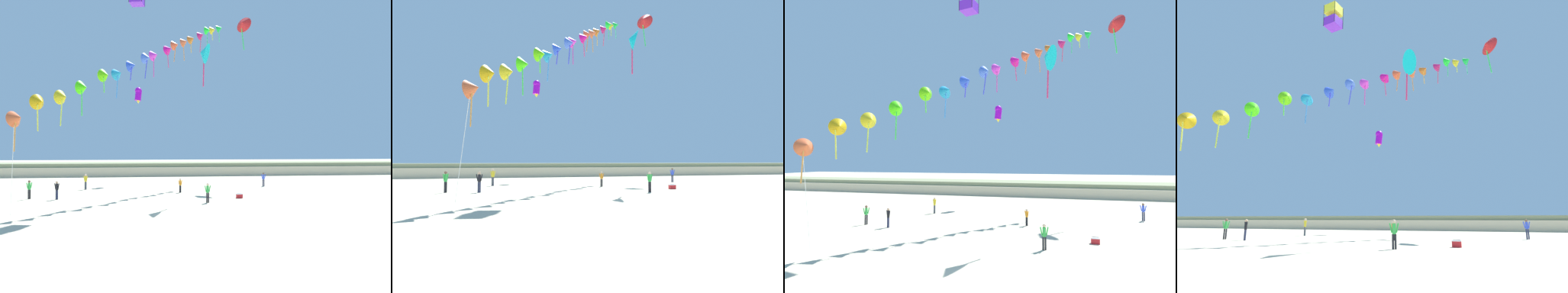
# 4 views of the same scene
# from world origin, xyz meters

# --- Properties ---
(ground_plane) EXTENTS (240.00, 240.00, 0.00)m
(ground_plane) POSITION_xyz_m (0.00, 0.00, 0.00)
(ground_plane) COLOR beige
(dune_ridge) EXTENTS (120.00, 9.25, 2.15)m
(dune_ridge) POSITION_xyz_m (0.00, 39.02, 1.07)
(dune_ridge) COLOR beige
(dune_ridge) RESTS_ON ground
(person_near_left) EXTENTS (0.56, 0.41, 1.75)m
(person_near_left) POSITION_xyz_m (-10.24, 17.11, 1.01)
(person_near_left) COLOR #474C56
(person_near_left) RESTS_ON ground
(person_near_right) EXTENTS (0.44, 0.39, 1.49)m
(person_near_right) POSITION_xyz_m (0.17, 13.30, 0.86)
(person_near_right) COLOR black
(person_near_right) RESTS_ON ground
(person_mid_center) EXTENTS (0.58, 0.24, 1.68)m
(person_mid_center) POSITION_xyz_m (10.71, 18.32, 0.97)
(person_mid_center) COLOR #282D4C
(person_mid_center) RESTS_ON ground
(person_far_left) EXTENTS (0.58, 0.24, 1.67)m
(person_far_left) POSITION_xyz_m (2.04, 6.25, 0.97)
(person_far_left) COLOR black
(person_far_left) RESTS_ON ground
(person_far_right) EXTENTS (0.44, 0.52, 1.72)m
(person_far_right) POSITION_xyz_m (-13.85, 10.12, 1.00)
(person_far_right) COLOR black
(person_far_right) RESTS_ON ground
(person_far_center) EXTENTS (0.55, 0.36, 1.68)m
(person_far_center) POSITION_xyz_m (-11.26, 9.53, 0.97)
(person_far_center) COLOR #282D4C
(person_far_center) RESTS_ON ground
(kite_banner_string) EXTENTS (20.03, 28.59, 23.15)m
(kite_banner_string) POSITION_xyz_m (-2.30, 14.19, 14.66)
(kite_banner_string) COLOR #CF572D
(large_kite_low_lead) EXTENTS (1.47, 1.47, 2.09)m
(large_kite_low_lead) POSITION_xyz_m (-4.14, 9.85, 19.20)
(large_kite_low_lead) COLOR #6722C6
(large_kite_mid_trail) EXTENTS (2.47, 2.47, 4.81)m
(large_kite_mid_trail) POSITION_xyz_m (9.36, 23.24, 21.68)
(large_kite_mid_trail) COLOR red
(large_kite_high_solo) EXTENTS (1.36, 1.33, 2.27)m
(large_kite_high_solo) POSITION_xyz_m (-4.85, 25.74, 12.09)
(large_kite_high_solo) COLOR #9A0BC6
(large_kite_outer_drift) EXTENTS (1.73, 2.25, 4.31)m
(large_kite_outer_drift) POSITION_xyz_m (2.23, 10.24, 13.86)
(large_kite_outer_drift) COLOR #0DCDD1
(beach_cooler) EXTENTS (0.58, 0.41, 0.46)m
(beach_cooler) POSITION_xyz_m (5.38, 8.66, 0.21)
(beach_cooler) COLOR red
(beach_cooler) RESTS_ON ground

